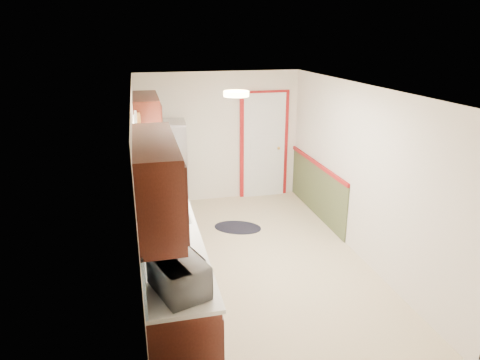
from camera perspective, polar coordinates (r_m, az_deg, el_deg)
room_shell at (r=5.63m, az=2.05°, el=0.01°), size 3.20×5.20×2.52m
kitchen_run at (r=5.33m, az=-10.13°, el=-5.96°), size 0.63×4.00×2.20m
back_wall_trim at (r=8.02m, az=4.69°, el=3.42°), size 1.12×2.30×2.08m
ceiling_fixture at (r=5.11m, az=-0.50°, el=11.43°), size 0.30×0.30×0.06m
microwave at (r=3.71m, az=-8.13°, el=-12.02°), size 0.47×0.63×0.38m
refrigerator at (r=7.53m, az=-9.69°, el=1.59°), size 0.71×0.71×1.63m
rug at (r=7.07m, az=-0.31°, el=-6.34°), size 0.91×0.78×0.01m
cooktop at (r=6.67m, az=-10.66°, el=0.46°), size 0.54×0.65×0.02m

